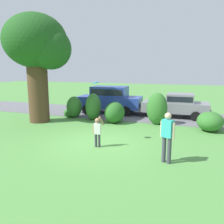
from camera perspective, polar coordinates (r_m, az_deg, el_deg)
The scene contains 13 objects.
ground_plane at distance 10.18m, azimuth -3.62°, elevation -7.54°, with size 80.00×80.00×0.00m, color #518E42.
driveway_strip at distance 16.20m, azimuth 5.86°, elevation -0.70°, with size 28.00×4.40×0.02m, color slate.
oak_tree_large at distance 14.52m, azimuth -17.50°, elevation 14.86°, with size 3.98×3.63×6.27m.
shrub_near_tree at distance 15.50m, azimuth -9.41°, elevation 1.05°, with size 1.19×1.06×1.38m.
shrub_centre_left at distance 14.57m, azimuth -4.61°, elevation 1.33°, with size 0.94×1.11×1.66m.
shrub_centre at distance 13.69m, azimuth 0.64°, elevation -0.12°, with size 1.17×1.39×1.24m.
shrub_centre_right at distance 13.51m, azimuth 10.94°, elevation 0.81°, with size 1.19×0.95×1.83m.
shrub_far_end at distance 12.94m, azimuth 22.91°, elevation -2.13°, with size 1.33×1.48×1.00m.
parked_sedan at distance 15.88m, azimuth 15.56°, elevation 1.80°, with size 4.45×2.19×1.56m.
parked_suv at distance 16.73m, azimuth -0.56°, elevation 3.42°, with size 4.82×2.36×1.92m.
child_thrower at distance 9.47m, azimuth -3.58°, elevation -4.41°, with size 0.44×0.30×1.29m.
frisbee at distance 9.83m, azimuth -4.03°, elevation 7.21°, with size 0.29×0.28×0.11m.
adult_onlooker at distance 8.03m, azimuth 13.37°, elevation -5.46°, with size 0.50×0.34×1.74m.
Camera 1 is at (3.97, -8.83, 3.16)m, focal length 37.34 mm.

